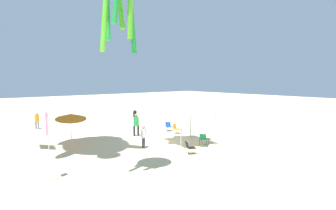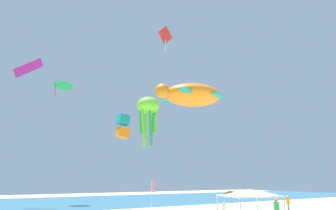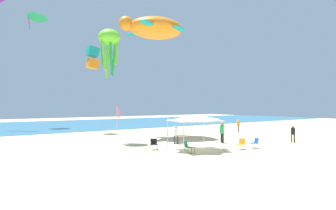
{
  "view_description": "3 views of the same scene",
  "coord_description": "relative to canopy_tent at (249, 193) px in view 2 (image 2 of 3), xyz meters",
  "views": [
    {
      "loc": [
        -16.72,
        13.62,
        4.84
      ],
      "look_at": [
        -2.67,
        1.88,
        3.09
      ],
      "focal_mm": 30.25,
      "sensor_mm": 36.0,
      "label": 1
    },
    {
      "loc": [
        -17.5,
        -15.59,
        3.32
      ],
      "look_at": [
        -1.84,
        9.06,
        10.58
      ],
      "focal_mm": 32.04,
      "sensor_mm": 36.0,
      "label": 2
    },
    {
      "loc": [
        -15.0,
        -16.06,
        3.38
      ],
      "look_at": [
        -2.02,
        2.17,
        3.43
      ],
      "focal_mm": 28.47,
      "sensor_mm": 36.0,
      "label": 3
    }
  ],
  "objects": [
    {
      "name": "ocean_strip",
      "position": [
        1.61,
        33.13,
        -2.41
      ],
      "size": [
        120.0,
        28.86,
        0.02
      ],
      "primitive_type": "cube",
      "color": "teal",
      "rests_on": "ground"
    },
    {
      "name": "canopy_tent",
      "position": [
        0.0,
        0.0,
        0.0
      ],
      "size": [
        3.92,
        3.58,
        2.69
      ],
      "rotation": [
        0.0,
        0.0,
        -0.21
      ],
      "color": "#B7B7BC",
      "rests_on": "ground"
    },
    {
      "name": "beach_umbrella",
      "position": [
        4.78,
        6.86,
        -0.33
      ],
      "size": [
        2.22,
        2.19,
        2.5
      ],
      "color": "silver",
      "rests_on": "ground"
    },
    {
      "name": "banner_flag",
      "position": [
        -1.6,
        10.38,
        -0.4
      ],
      "size": [
        0.36,
        0.06,
        3.36
      ],
      "color": "silver",
      "rests_on": "ground"
    },
    {
      "name": "person_far_stroller",
      "position": [
        13.32,
        6.9,
        -1.47
      ],
      "size": [
        0.4,
        0.39,
        1.63
      ],
      "rotation": [
        0.0,
        0.0,
        0.51
      ],
      "color": "slate",
      "rests_on": "ground"
    },
    {
      "name": "person_near_umbrella",
      "position": [
        4.53,
        1.45,
        -1.33
      ],
      "size": [
        0.44,
        0.46,
        1.87
      ],
      "rotation": [
        0.0,
        0.0,
        1.08
      ],
      "color": "black",
      "rests_on": "ground"
    },
    {
      "name": "kite_turtle_orange",
      "position": [
        2.13,
        9.03,
        9.33
      ],
      "size": [
        7.41,
        6.68,
        2.23
      ],
      "rotation": [
        0.0,
        0.0,
        2.92
      ],
      "color": "orange"
    },
    {
      "name": "kite_box_teal",
      "position": [
        -1.9,
        16.99,
        6.89
      ],
      "size": [
        1.43,
        1.25,
        2.83
      ],
      "rotation": [
        0.0,
        0.0,
        4.72
      ],
      "color": "teal"
    },
    {
      "name": "kite_parafoil_magenta",
      "position": [
        -11.2,
        29.67,
        16.26
      ],
      "size": [
        3.55,
        3.14,
        2.67
      ],
      "rotation": [
        0.0,
        0.0,
        2.4
      ],
      "color": "#E02D9E"
    },
    {
      "name": "kite_octopus_lime",
      "position": [
        -3.64,
        7.72,
        7.0
      ],
      "size": [
        1.98,
        1.98,
        4.4
      ],
      "rotation": [
        0.0,
        0.0,
        5.62
      ],
      "color": "#66D82D"
    },
    {
      "name": "kite_diamond_red",
      "position": [
        2.56,
        14.85,
        18.69
      ],
      "size": [
        2.45,
        0.46,
        3.53
      ],
      "rotation": [
        0.0,
        0.0,
        0.31
      ],
      "color": "red"
    },
    {
      "name": "kite_delta_green",
      "position": [
        -6.02,
        30.29,
        14.94
      ],
      "size": [
        3.97,
        3.99,
        2.61
      ],
      "rotation": [
        0.0,
        0.0,
        5.78
      ],
      "color": "green"
    }
  ]
}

